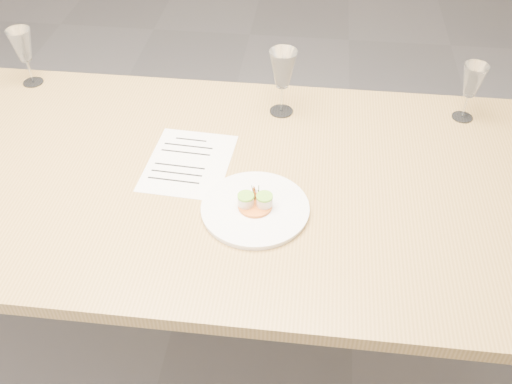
# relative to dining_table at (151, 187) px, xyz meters

# --- Properties ---
(ground) EXTENTS (7.00, 7.00, 0.00)m
(ground) POSITION_rel_dining_table_xyz_m (0.00, 0.00, -0.68)
(ground) COLOR slate
(ground) RESTS_ON ground
(dining_table) EXTENTS (2.40, 1.00, 0.75)m
(dining_table) POSITION_rel_dining_table_xyz_m (0.00, 0.00, 0.00)
(dining_table) COLOR #AD894B
(dining_table) RESTS_ON ground
(dinner_plate) EXTENTS (0.29, 0.29, 0.07)m
(dinner_plate) POSITION_rel_dining_table_xyz_m (0.33, -0.13, 0.08)
(dinner_plate) COLOR white
(dinner_plate) RESTS_ON dining_table
(recipe_sheet) EXTENTS (0.25, 0.31, 0.00)m
(recipe_sheet) POSITION_rel_dining_table_xyz_m (0.11, 0.05, 0.07)
(recipe_sheet) COLOR white
(recipe_sheet) RESTS_ON dining_table
(wine_glass_1) EXTENTS (0.08, 0.08, 0.20)m
(wine_glass_1) POSITION_rel_dining_table_xyz_m (-0.52, 0.42, 0.21)
(wine_glass_1) COLOR white
(wine_glass_1) RESTS_ON dining_table
(wine_glass_2) EXTENTS (0.09, 0.09, 0.22)m
(wine_glass_2) POSITION_rel_dining_table_xyz_m (0.36, 0.34, 0.22)
(wine_glass_2) COLOR white
(wine_glass_2) RESTS_ON dining_table
(wine_glass_3) EXTENTS (0.08, 0.08, 0.19)m
(wine_glass_3) POSITION_rel_dining_table_xyz_m (0.94, 0.37, 0.20)
(wine_glass_3) COLOR white
(wine_glass_3) RESTS_ON dining_table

